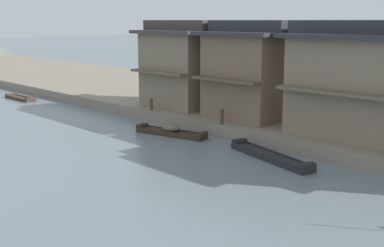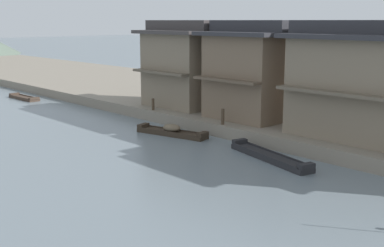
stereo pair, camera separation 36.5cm
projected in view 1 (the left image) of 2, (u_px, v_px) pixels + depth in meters
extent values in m
cube|color=gray|center=(182.00, 94.00, 45.72)|extent=(18.00, 110.00, 0.75)
cube|color=#33281E|center=(171.00, 133.00, 30.82)|extent=(2.04, 4.83, 0.25)
cube|color=#33281E|center=(142.00, 126.00, 31.96)|extent=(0.89, 0.55, 0.22)
cube|color=#33281E|center=(202.00, 134.00, 29.58)|extent=(0.89, 0.55, 0.22)
cube|color=#33281E|center=(167.00, 132.00, 30.44)|extent=(1.10, 4.14, 0.08)
cube|color=#33281E|center=(175.00, 130.00, 31.13)|extent=(1.10, 4.14, 0.08)
ellipsoid|color=brown|center=(171.00, 128.00, 30.75)|extent=(1.09, 1.33, 0.46)
cube|color=#423328|center=(20.00, 99.00, 44.78)|extent=(1.11, 4.09, 0.19)
cube|color=#423328|center=(11.00, 94.00, 46.05)|extent=(0.89, 0.39, 0.17)
cube|color=#423328|center=(31.00, 99.00, 43.44)|extent=(0.89, 0.39, 0.17)
cube|color=#423328|center=(16.00, 98.00, 44.44)|extent=(0.20, 3.56, 0.08)
cube|color=#423328|center=(25.00, 96.00, 45.07)|extent=(0.20, 3.56, 0.08)
cube|color=#232326|center=(270.00, 157.00, 25.46)|extent=(2.24, 5.78, 0.26)
cube|color=#232326|center=(240.00, 141.00, 27.74)|extent=(0.87, 0.54, 0.23)
cube|color=#232326|center=(307.00, 166.00, 23.08)|extent=(0.87, 0.54, 0.23)
cube|color=#232326|center=(264.00, 155.00, 25.23)|extent=(1.33, 5.10, 0.08)
cube|color=#232326|center=(277.00, 153.00, 25.62)|extent=(1.33, 5.10, 0.08)
cube|color=#7F705B|center=(364.00, 89.00, 26.44)|extent=(4.04, 7.28, 5.20)
cube|color=brown|center=(339.00, 94.00, 24.85)|extent=(0.70, 7.28, 0.16)
cube|color=#2D2D33|center=(367.00, 36.00, 25.90)|extent=(4.94, 8.18, 0.24)
cube|color=#2D2D33|center=(368.00, 27.00, 25.80)|extent=(2.43, 8.18, 0.70)
cube|color=#75604C|center=(258.00, 76.00, 32.46)|extent=(5.53, 4.99, 5.20)
cube|color=brown|center=(225.00, 80.00, 30.37)|extent=(0.70, 4.99, 0.16)
cube|color=#2D2D33|center=(259.00, 33.00, 31.91)|extent=(6.43, 5.89, 0.24)
cube|color=#2D2D33|center=(259.00, 26.00, 31.82)|extent=(3.32, 5.89, 0.70)
cube|color=#7F705B|center=(185.00, 70.00, 36.59)|extent=(4.32, 5.36, 5.20)
cube|color=brown|center=(158.00, 72.00, 34.91)|extent=(0.70, 5.36, 0.16)
cube|color=#3D3838|center=(185.00, 32.00, 36.04)|extent=(5.22, 6.26, 0.24)
cube|color=#3D3838|center=(185.00, 25.00, 35.95)|extent=(2.59, 6.26, 0.70)
cylinder|color=#473828|center=(222.00, 117.00, 30.29)|extent=(0.20, 0.20, 0.95)
cylinder|color=#473828|center=(151.00, 104.00, 35.14)|extent=(0.20, 0.20, 0.81)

